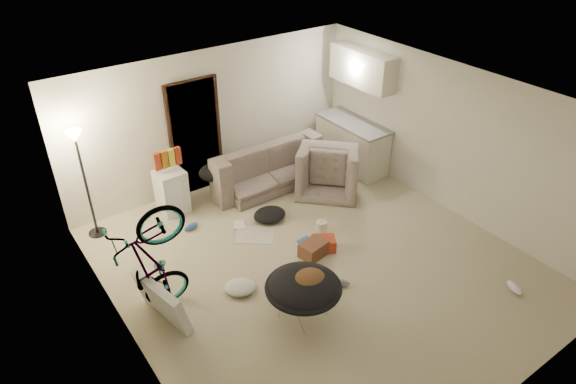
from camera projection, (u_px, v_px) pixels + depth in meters
floor at (317, 264)px, 7.62m from camera, size 5.50×6.00×0.02m
ceiling at (323, 105)px, 6.28m from camera, size 5.50×6.00×0.02m
wall_back at (213, 119)px, 9.02m from camera, size 5.50×0.02×2.50m
wall_front at (518, 329)px, 4.87m from camera, size 5.50×0.02×2.50m
wall_left at (122, 271)px, 5.58m from camera, size 0.02×6.00×2.50m
wall_right at (453, 140)px, 8.31m from camera, size 0.02×6.00×2.50m
doorway at (195, 137)px, 8.92m from camera, size 0.85×0.10×2.04m
door_trim at (196, 138)px, 8.90m from camera, size 0.97×0.04×2.10m
floor_lamp at (81, 162)px, 7.56m from camera, size 0.28×0.28×1.81m
kitchen_counter at (352, 145)px, 9.96m from camera, size 0.60×1.50×0.88m
counter_top at (354, 123)px, 9.71m from camera, size 0.64×1.54×0.04m
kitchen_uppers at (363, 68)px, 9.22m from camera, size 0.38×1.40×0.65m
sofa at (261, 168)px, 9.44m from camera, size 2.17×0.87×0.63m
armchair at (329, 169)px, 9.32m from camera, size 1.41×1.41×0.69m
bicycle at (156, 286)px, 6.52m from camera, size 1.81×0.93×1.01m
mini_fridge at (172, 191)px, 8.61m from camera, size 0.47×0.47×0.76m
snack_box_0 at (157, 162)px, 8.20m from camera, size 0.10×0.07×0.30m
snack_box_1 at (164, 160)px, 8.26m from camera, size 0.11×0.09×0.30m
snack_box_2 at (171, 158)px, 8.32m from camera, size 0.11×0.08×0.30m
snack_box_3 at (178, 156)px, 8.38m from camera, size 0.10×0.08×0.30m
saucer_chair at (303, 293)px, 6.49m from camera, size 0.98×0.98×0.70m
hoodie at (308, 280)px, 6.39m from camera, size 0.50×0.42×0.22m
sofa_drape at (215, 172)px, 8.85m from camera, size 0.64×0.56×0.28m
tv_box at (162, 301)px, 6.51m from camera, size 0.42×0.97×0.63m
drink_case_a at (314, 249)px, 7.72m from camera, size 0.45×0.36×0.23m
drink_case_b at (324, 244)px, 7.85m from camera, size 0.44×0.41×0.20m
juicer at (321, 225)px, 8.27m from camera, size 0.17×0.17×0.24m
newspaper at (255, 235)px, 8.21m from camera, size 0.77×0.75×0.01m
book_blue at (308, 243)px, 8.01m from camera, size 0.24×0.31×0.03m
book_white at (239, 225)px, 8.43m from camera, size 0.28×0.31×0.02m
shoe_0 at (191, 227)px, 8.32m from camera, size 0.29×0.17×0.10m
shoe_3 at (339, 283)px, 7.18m from camera, size 0.30×0.29×0.11m
shoe_4 at (514, 288)px, 7.09m from camera, size 0.21×0.31×0.11m
clothes_lump_a at (270, 215)px, 8.54m from camera, size 0.57×0.49×0.18m
clothes_lump_c at (240, 287)px, 7.08m from camera, size 0.57×0.56×0.13m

